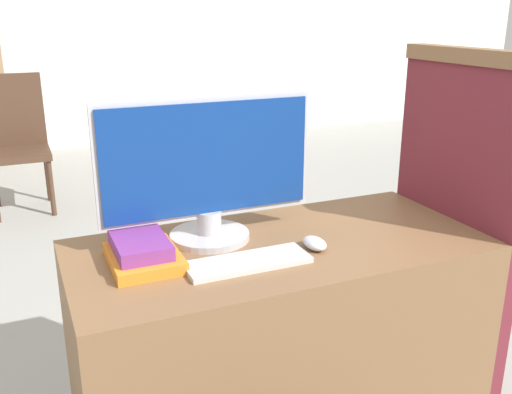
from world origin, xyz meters
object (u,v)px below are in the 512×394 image
(keyboard, at_px, (248,262))
(mouse, at_px, (315,243))
(far_chair, at_px, (16,137))
(book_stack, at_px, (142,252))
(monitor, at_px, (208,170))

(keyboard, relative_size, mouse, 3.64)
(mouse, distance_m, far_chair, 3.24)
(keyboard, bearing_deg, book_stack, 154.21)
(far_chair, bearing_deg, monitor, -46.87)
(monitor, bearing_deg, mouse, -37.11)
(keyboard, xyz_separation_m, far_chair, (-0.55, 3.17, -0.23))
(mouse, distance_m, book_stack, 0.51)
(keyboard, bearing_deg, far_chair, 99.77)
(far_chair, bearing_deg, mouse, -42.88)
(keyboard, height_order, far_chair, far_chair)
(monitor, height_order, keyboard, monitor)
(monitor, relative_size, far_chair, 0.66)
(monitor, bearing_deg, book_stack, -157.23)
(book_stack, height_order, far_chair, far_chair)
(monitor, height_order, mouse, monitor)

